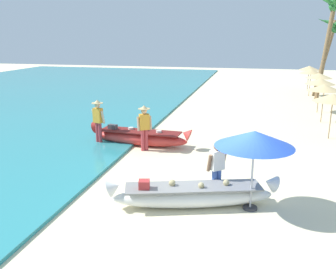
# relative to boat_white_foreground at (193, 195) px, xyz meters

# --- Properties ---
(ground_plane) EXTENTS (80.00, 80.00, 0.00)m
(ground_plane) POSITION_rel_boat_white_foreground_xyz_m (0.54, 0.55, -0.31)
(ground_plane) COLOR beige
(boat_white_foreground) EXTENTS (4.31, 1.91, 0.84)m
(boat_white_foreground) POSITION_rel_boat_white_foreground_xyz_m (0.00, 0.00, 0.00)
(boat_white_foreground) COLOR white
(boat_white_foreground) RESTS_ON ground
(boat_red_midground) EXTENTS (4.20, 1.08, 0.88)m
(boat_red_midground) POSITION_rel_boat_white_foreground_xyz_m (-2.93, 4.83, 0.01)
(boat_red_midground) COLOR red
(boat_red_midground) RESTS_ON ground
(person_vendor_hatted) EXTENTS (0.57, 0.46, 1.73)m
(person_vendor_hatted) POSITION_rel_boat_white_foreground_xyz_m (-2.55, 4.20, 0.70)
(person_vendor_hatted) COLOR #B2383D
(person_vendor_hatted) RESTS_ON ground
(person_tourist_customer) EXTENTS (0.54, 0.50, 1.55)m
(person_tourist_customer) POSITION_rel_boat_white_foreground_xyz_m (0.52, 0.68, 0.56)
(person_tourist_customer) COLOR #3D5BA8
(person_tourist_customer) RESTS_ON ground
(person_vendor_assistant) EXTENTS (0.58, 0.44, 1.80)m
(person_vendor_assistant) POSITION_rel_boat_white_foreground_xyz_m (-4.56, 4.55, 0.74)
(person_vendor_assistant) COLOR #B2383D
(person_vendor_assistant) RESTS_ON ground
(patio_umbrella_large) EXTENTS (1.91, 1.91, 2.03)m
(patio_umbrella_large) POSITION_rel_boat_white_foreground_xyz_m (1.43, 0.18, 1.52)
(patio_umbrella_large) COLOR #B7B7BC
(patio_umbrella_large) RESTS_ON ground
(parasol_row_0) EXTENTS (1.60, 1.60, 1.91)m
(parasol_row_0) POSITION_rel_boat_white_foreground_xyz_m (4.52, 7.55, 1.44)
(parasol_row_0) COLOR #8E6B47
(parasol_row_0) RESTS_ON ground
(parasol_row_1) EXTENTS (1.60, 1.60, 1.91)m
(parasol_row_1) POSITION_rel_boat_white_foreground_xyz_m (4.68, 10.64, 1.44)
(parasol_row_1) COLOR #8E6B47
(parasol_row_1) RESTS_ON ground
(parasol_row_2) EXTENTS (1.60, 1.60, 1.91)m
(parasol_row_2) POSITION_rel_boat_white_foreground_xyz_m (4.87, 13.18, 1.44)
(parasol_row_2) COLOR #8E6B47
(parasol_row_2) RESTS_ON ground
(parasol_row_3) EXTENTS (1.60, 1.60, 1.91)m
(parasol_row_3) POSITION_rel_boat_white_foreground_xyz_m (5.26, 16.28, 1.44)
(parasol_row_3) COLOR #8E6B47
(parasol_row_3) RESTS_ON ground
(parasol_row_4) EXTENTS (1.60, 1.60, 1.91)m
(parasol_row_4) POSITION_rel_boat_white_foreground_xyz_m (5.16, 19.18, 1.44)
(parasol_row_4) COLOR #8E6B47
(parasol_row_4) RESTS_ON ground
(parasol_row_5) EXTENTS (1.60, 1.60, 1.91)m
(parasol_row_5) POSITION_rel_boat_white_foreground_xyz_m (5.37, 21.89, 1.44)
(parasol_row_5) COLOR #8E6B47
(parasol_row_5) RESTS_ON ground
(palm_tree_tall_inland) EXTENTS (2.46, 2.50, 5.51)m
(palm_tree_tall_inland) POSITION_rel_boat_white_foreground_xyz_m (6.33, 19.36, 4.08)
(palm_tree_tall_inland) COLOR brown
(palm_tree_tall_inland) RESTS_ON ground
(palm_tree_mid_cluster) EXTENTS (2.59, 2.37, 6.82)m
(palm_tree_mid_cluster) POSITION_rel_boat_white_foreground_xyz_m (5.96, 17.96, 5.19)
(palm_tree_mid_cluster) COLOR brown
(palm_tree_mid_cluster) RESTS_ON ground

